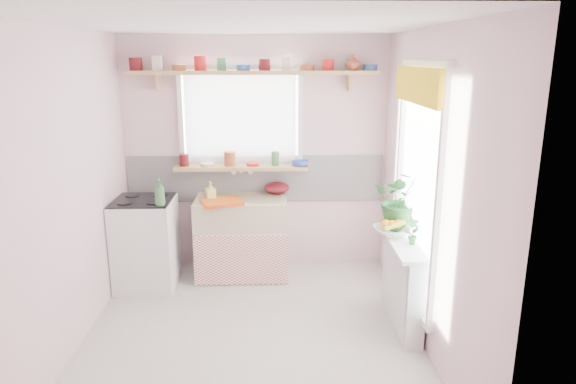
{
  "coord_description": "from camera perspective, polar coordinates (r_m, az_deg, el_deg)",
  "views": [
    {
      "loc": [
        0.19,
        -3.85,
        2.27
      ],
      "look_at": [
        0.32,
        0.55,
        1.11
      ],
      "focal_mm": 32.0,
      "sensor_mm": 36.0,
      "label": 1
    }
  ],
  "objects": [
    {
      "name": "soap_bottle_sink",
      "position": [
        5.26,
        -8.6,
        0.05
      ],
      "size": [
        0.12,
        0.12,
        0.2
      ],
      "primitive_type": "imported",
      "rotation": [
        0.0,
        0.0,
        0.4
      ],
      "color": "#F0D96B",
      "rests_on": "sink_unit"
    },
    {
      "name": "sill_cup",
      "position": [
        5.57,
        -11.37,
        3.42
      ],
      "size": [
        0.13,
        0.13,
        0.09
      ],
      "primitive_type": "imported",
      "rotation": [
        0.0,
        0.0,
        -0.21
      ],
      "color": "beige",
      "rests_on": "windowsill"
    },
    {
      "name": "cooker_bottle",
      "position": [
        4.95,
        -14.08,
        -0.05
      ],
      "size": [
        0.11,
        0.11,
        0.26
      ],
      "primitive_type": "imported",
      "rotation": [
        0.0,
        0.0,
        0.16
      ],
      "color": "#3B773D",
      "rests_on": "cooker"
    },
    {
      "name": "sink_unit",
      "position": [
        5.47,
        -5.14,
        -4.95
      ],
      "size": [
        0.95,
        0.65,
        1.11
      ],
      "color": "white",
      "rests_on": "ground"
    },
    {
      "name": "room",
      "position": [
        4.81,
        3.99,
        3.94
      ],
      "size": [
        3.2,
        3.2,
        3.2
      ],
      "color": "beige",
      "rests_on": "ground"
    },
    {
      "name": "shelf_crockery",
      "position": [
        5.32,
        -4.29,
        13.89
      ],
      "size": [
        2.47,
        0.11,
        0.12
      ],
      "color": "#590F14",
      "rests_on": "pine_shelf"
    },
    {
      "name": "cooker",
      "position": [
        5.38,
        -15.5,
        -5.48
      ],
      "size": [
        0.58,
        0.58,
        0.93
      ],
      "color": "white",
      "rests_on": "ground"
    },
    {
      "name": "jade_plant",
      "position": [
        4.66,
        12.57,
        -0.81
      ],
      "size": [
        0.57,
        0.51,
        0.55
      ],
      "primitive_type": "imported",
      "rotation": [
        0.0,
        0.0,
        -0.18
      ],
      "color": "#255D29",
      "rests_on": "radiator_ledge"
    },
    {
      "name": "shelf_vase",
      "position": [
        5.37,
        7.2,
        14.12
      ],
      "size": [
        0.17,
        0.17,
        0.16
      ],
      "primitive_type": "imported",
      "rotation": [
        0.0,
        0.0,
        0.09
      ],
      "color": "#9F4231",
      "rests_on": "pine_shelf"
    },
    {
      "name": "sill_crockery",
      "position": [
        5.45,
        -5.73,
        3.49
      ],
      "size": [
        1.35,
        0.11,
        0.12
      ],
      "color": "#590F14",
      "rests_on": "windowsill"
    },
    {
      "name": "fruit_bowl",
      "position": [
        4.55,
        11.43,
        -4.28
      ],
      "size": [
        0.35,
        0.35,
        0.07
      ],
      "primitive_type": "imported",
      "rotation": [
        0.0,
        0.0,
        0.16
      ],
      "color": "silver",
      "rests_on": "radiator_ledge"
    },
    {
      "name": "dish_tray",
      "position": [
        5.17,
        -7.38,
        -1.1
      ],
      "size": [
        0.47,
        0.41,
        0.04
      ],
      "primitive_type": "cube",
      "rotation": [
        0.0,
        0.0,
        0.33
      ],
      "color": "#D65113",
      "rests_on": "sink_unit"
    },
    {
      "name": "sill_bowl",
      "position": [
        5.41,
        1.35,
        3.2
      ],
      "size": [
        0.22,
        0.22,
        0.06
      ],
      "primitive_type": "imported",
      "rotation": [
        0.0,
        0.0,
        -0.26
      ],
      "color": "#3858B8",
      "rests_on": "windowsill"
    },
    {
      "name": "fruit",
      "position": [
        4.53,
        11.52,
        -3.53
      ],
      "size": [
        0.2,
        0.14,
        0.1
      ],
      "color": "orange",
      "rests_on": "fruit_bowl"
    },
    {
      "name": "pine_shelf",
      "position": [
        5.32,
        -3.8,
        13.1
      ],
      "size": [
        2.52,
        0.24,
        0.04
      ],
      "primitive_type": "cube",
      "color": "tan",
      "rests_on": "room"
    },
    {
      "name": "windowsill",
      "position": [
        5.46,
        -5.19,
        2.73
      ],
      "size": [
        1.4,
        0.22,
        0.04
      ],
      "primitive_type": "cube",
      "color": "tan",
      "rests_on": "room"
    },
    {
      "name": "colander",
      "position": [
        5.52,
        -1.24,
        0.49
      ],
      "size": [
        0.34,
        0.34,
        0.12
      ],
      "primitive_type": "ellipsoid",
      "rotation": [
        0.0,
        0.0,
        0.32
      ],
      "color": "#5A0F17",
      "rests_on": "sink_unit"
    },
    {
      "name": "radiator_ledge",
      "position": [
        4.6,
        12.63,
        -9.7
      ],
      "size": [
        0.22,
        0.95,
        0.78
      ],
      "color": "white",
      "rests_on": "ground"
    },
    {
      "name": "herb_pot",
      "position": [
        4.34,
        13.67,
        -4.2
      ],
      "size": [
        0.15,
        0.12,
        0.23
      ],
      "primitive_type": "imported",
      "rotation": [
        0.0,
        0.0,
        0.39
      ],
      "color": "#2D712E",
      "rests_on": "radiator_ledge"
    }
  ]
}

